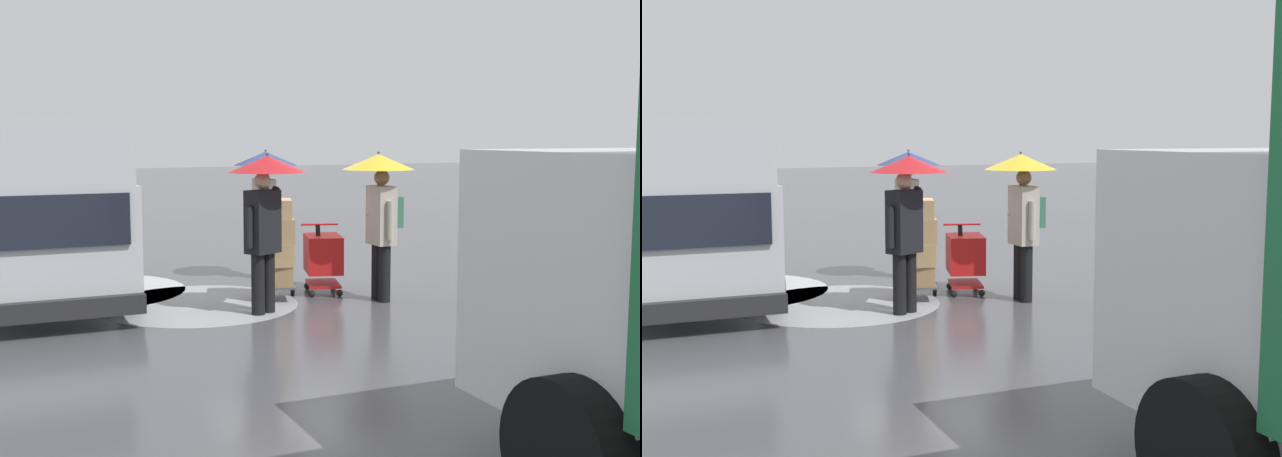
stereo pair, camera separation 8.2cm
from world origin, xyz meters
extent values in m
plane|color=#4C4C51|center=(0.00, 0.00, 0.00)|extent=(90.00, 90.00, 0.00)
cylinder|color=silver|center=(3.19, -0.64, 0.00)|extent=(2.98, 2.98, 0.01)
cylinder|color=#999BA0|center=(1.92, 0.99, 0.00)|extent=(2.82, 2.82, 0.01)
cube|color=#B7BABF|center=(3.80, -0.64, 1.06)|extent=(2.15, 5.27, 1.40)
cube|color=#B7BABF|center=(3.87, 1.26, 2.18)|extent=(1.89, 1.47, 0.84)
cube|color=black|center=(3.90, 1.98, 1.38)|extent=(1.66, 0.12, 0.63)
cube|color=#232326|center=(3.90, 2.02, 0.32)|extent=(1.96, 0.23, 0.24)
cylinder|color=black|center=(2.88, 1.01, 0.36)|extent=(0.27, 0.73, 0.72)
cylinder|color=black|center=(2.76, -2.21, 0.36)|extent=(0.27, 0.73, 0.72)
cube|color=black|center=(0.56, 6.83, 1.69)|extent=(1.98, 0.13, 0.81)
cylinder|color=black|center=(1.81, 8.19, 0.48)|extent=(0.33, 0.97, 0.96)
cube|color=red|center=(-0.03, 0.99, 0.60)|extent=(0.73, 0.88, 0.56)
cube|color=red|center=(-0.03, 0.99, 0.14)|extent=(0.66, 0.80, 0.04)
cylinder|color=red|center=(-0.16, 0.59, 1.00)|extent=(0.56, 0.21, 0.04)
sphere|color=black|center=(-0.14, 1.34, 0.05)|extent=(0.10, 0.10, 0.10)
sphere|color=black|center=(0.26, 1.21, 0.05)|extent=(0.10, 0.10, 0.10)
sphere|color=black|center=(-0.33, 0.76, 0.05)|extent=(0.10, 0.10, 0.10)
sphere|color=black|center=(0.07, 0.63, 0.05)|extent=(0.10, 0.10, 0.10)
cylinder|color=black|center=(0.07, 1.06, 0.70)|extent=(0.15, 0.29, 0.69)
cube|color=#515156|center=(0.78, 1.17, 0.22)|extent=(0.65, 0.72, 0.03)
cylinder|color=#515156|center=(0.48, 0.95, 0.77)|extent=(0.04, 0.04, 1.10)
cylinder|color=#515156|center=(0.90, 0.81, 0.77)|extent=(0.04, 0.04, 1.10)
cylinder|color=black|center=(0.46, 0.96, 0.10)|extent=(0.11, 0.21, 0.20)
cylinder|color=black|center=(0.91, 0.81, 0.10)|extent=(0.11, 0.21, 0.20)
cube|color=#A37F51|center=(0.78, 1.17, 0.37)|extent=(0.61, 0.66, 0.28)
cube|color=tan|center=(0.78, 1.17, 0.68)|extent=(0.57, 0.69, 0.32)
cube|color=tan|center=(0.78, 1.17, 1.01)|extent=(0.60, 0.67, 0.36)
cube|color=tan|center=(0.78, 1.17, 1.33)|extent=(0.56, 0.64, 0.27)
cylinder|color=black|center=(1.39, 1.95, 0.41)|extent=(0.18, 0.18, 0.82)
cylinder|color=black|center=(1.21, 1.86, 0.41)|extent=(0.18, 0.18, 0.82)
cube|color=black|center=(1.30, 1.90, 1.24)|extent=(0.52, 0.44, 0.84)
sphere|color=beige|center=(1.30, 1.90, 1.78)|extent=(0.22, 0.22, 0.22)
cylinder|color=black|center=(1.53, 2.02, 1.19)|extent=(0.10, 0.10, 0.55)
cylinder|color=black|center=(1.14, 1.81, 1.46)|extent=(0.22, 0.32, 0.50)
cylinder|color=#333338|center=(1.21, 1.86, 1.62)|extent=(0.02, 0.02, 0.86)
cone|color=red|center=(1.21, 1.86, 2.00)|extent=(1.04, 1.04, 0.22)
sphere|color=#333338|center=(1.21, 1.86, 2.13)|extent=(0.04, 0.04, 0.04)
cylinder|color=black|center=(-0.54, 1.96, 0.41)|extent=(0.18, 0.18, 0.82)
cylinder|color=black|center=(-0.54, 1.76, 0.41)|extent=(0.18, 0.18, 0.82)
cube|color=#B2A899|center=(-0.54, 1.86, 1.24)|extent=(0.29, 0.45, 0.84)
sphere|color=#8C6647|center=(-0.54, 1.86, 1.78)|extent=(0.22, 0.22, 0.22)
cylinder|color=#B2A899|center=(-0.54, 2.12, 1.19)|extent=(0.10, 0.10, 0.55)
cylinder|color=#B2A899|center=(-0.53, 1.68, 1.46)|extent=(0.30, 0.11, 0.50)
cylinder|color=#333338|center=(-0.54, 1.76, 1.62)|extent=(0.02, 0.02, 0.86)
cone|color=yellow|center=(-0.54, 1.76, 2.00)|extent=(1.04, 1.04, 0.22)
sphere|color=#333338|center=(-0.54, 1.76, 2.13)|extent=(0.04, 0.04, 0.04)
cube|color=#33664C|center=(-0.74, 1.86, 1.28)|extent=(0.17, 0.30, 0.44)
cylinder|color=black|center=(0.30, -0.65, 0.41)|extent=(0.18, 0.18, 0.82)
cylinder|color=black|center=(0.32, -0.45, 0.41)|extent=(0.18, 0.18, 0.82)
cube|color=#B2A899|center=(0.31, -0.55, 1.24)|extent=(0.31, 0.46, 0.84)
sphere|color=beige|center=(0.31, -0.55, 1.78)|extent=(0.22, 0.22, 0.22)
cylinder|color=#B2A899|center=(0.29, -0.81, 1.19)|extent=(0.10, 0.10, 0.55)
cylinder|color=#B2A899|center=(0.30, -0.37, 1.46)|extent=(0.31, 0.12, 0.50)
cylinder|color=#333338|center=(0.32, -0.45, 1.62)|extent=(0.02, 0.02, 0.86)
cone|color=navy|center=(0.32, -0.45, 2.00)|extent=(1.04, 1.04, 0.22)
sphere|color=#333338|center=(0.32, -0.45, 2.13)|extent=(0.04, 0.04, 0.04)
camera|label=1|loc=(5.11, 11.65, 2.39)|focal=44.53mm
camera|label=2|loc=(5.04, 11.69, 2.39)|focal=44.53mm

